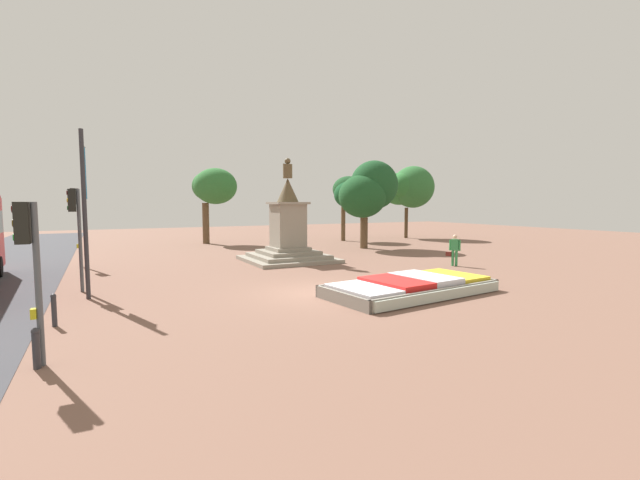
{
  "coord_description": "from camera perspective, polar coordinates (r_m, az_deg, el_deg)",
  "views": [
    {
      "loc": [
        -6.93,
        -13.29,
        3.18
      ],
      "look_at": [
        2.11,
        4.23,
        1.5
      ],
      "focal_mm": 24.0,
      "sensor_mm": 36.0,
      "label": 1
    }
  ],
  "objects": [
    {
      "name": "ground_plane",
      "position": [
        15.32,
        0.25,
        -7.1
      ],
      "size": [
        90.77,
        90.77,
        0.0
      ],
      "primitive_type": "plane",
      "color": "brown"
    },
    {
      "name": "flower_planter",
      "position": [
        15.5,
        12.22,
        -6.11
      ],
      "size": [
        6.45,
        3.57,
        0.59
      ],
      "color": "#38281C",
      "rests_on": "ground_plane"
    },
    {
      "name": "statue_monument",
      "position": [
        23.66,
        -4.28,
        0.42
      ],
      "size": [
        4.61,
        4.61,
        5.65
      ],
      "color": "gray",
      "rests_on": "ground_plane"
    },
    {
      "name": "traffic_light_near_crossing",
      "position": [
        9.91,
        -34.25,
        -1.49
      ],
      "size": [
        0.41,
        0.29,
        3.22
      ],
      "color": "#4C5156",
      "rests_on": "ground_plane"
    },
    {
      "name": "traffic_light_mid_block",
      "position": [
        17.46,
        -29.79,
        2.29
      ],
      "size": [
        0.42,
        0.31,
        3.69
      ],
      "color": "#4C5156",
      "rests_on": "ground_plane"
    },
    {
      "name": "traffic_light_far_corner",
      "position": [
        24.61,
        -29.75,
        3.12
      ],
      "size": [
        0.41,
        0.28,
        3.94
      ],
      "color": "slate",
      "rests_on": "ground_plane"
    },
    {
      "name": "banner_pole",
      "position": [
        16.09,
        -28.87,
        3.53
      ],
      "size": [
        0.17,
        0.63,
        5.6
      ],
      "color": "#2D2D33",
      "rests_on": "ground_plane"
    },
    {
      "name": "pedestrian_with_handbag",
      "position": [
        22.81,
        17.47,
        -1.08
      ],
      "size": [
        0.48,
        0.65,
        1.61
      ],
      "color": "#338C4C",
      "rests_on": "ground_plane"
    },
    {
      "name": "kerb_bollard_south",
      "position": [
        10.08,
        -33.64,
        -11.8
      ],
      "size": [
        0.15,
        0.15,
        0.81
      ],
      "color": "#2D2D33",
      "rests_on": "ground_plane"
    },
    {
      "name": "kerb_bollard_mid_a",
      "position": [
        13.14,
        -31.94,
        -7.85
      ],
      "size": [
        0.14,
        0.14,
        0.87
      ],
      "color": "#2D2D33",
      "rests_on": "ground_plane"
    },
    {
      "name": "park_tree_far_left",
      "position": [
        36.43,
        3.86,
        6.38
      ],
      "size": [
        2.91,
        3.41,
        5.51
      ],
      "color": "brown",
      "rests_on": "ground_plane"
    },
    {
      "name": "park_tree_behind_statue",
      "position": [
        30.4,
        6.68,
        6.65
      ],
      "size": [
        4.54,
        4.01,
        6.19
      ],
      "color": "brown",
      "rests_on": "ground_plane"
    },
    {
      "name": "park_tree_far_right",
      "position": [
        40.36,
        11.61,
        6.87
      ],
      "size": [
        4.47,
        4.4,
        6.59
      ],
      "color": "#4C3823",
      "rests_on": "ground_plane"
    },
    {
      "name": "park_tree_street_side",
      "position": [
        34.87,
        -14.01,
        6.9
      ],
      "size": [
        3.34,
        3.59,
        5.94
      ],
      "color": "brown",
      "rests_on": "ground_plane"
    }
  ]
}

